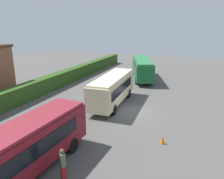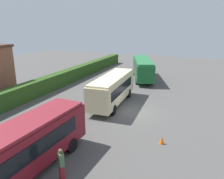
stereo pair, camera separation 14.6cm
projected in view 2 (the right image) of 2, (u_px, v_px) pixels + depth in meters
ground_plane at (132, 112)px, 22.14m from camera, size 83.83×83.83×0.00m
bus_maroon at (27, 144)px, 12.77m from camera, size 9.00×2.74×3.11m
bus_cream at (113, 88)px, 23.81m from camera, size 9.27×2.80×3.12m
bus_green at (143, 68)px, 34.71m from camera, size 10.20×5.65×3.16m
person_left at (61, 163)px, 12.23m from camera, size 0.45×0.48×1.93m
person_center at (95, 88)px, 26.88m from camera, size 0.52×0.44×1.88m
hedge_row at (33, 90)px, 26.27m from camera, size 53.92×1.37×1.90m
traffic_cone at (162, 140)px, 16.16m from camera, size 0.36×0.36×0.60m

